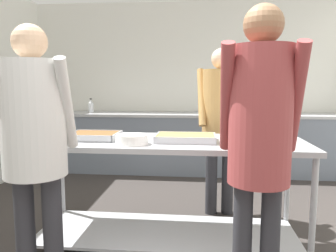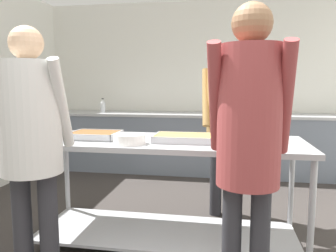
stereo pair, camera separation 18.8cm
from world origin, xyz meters
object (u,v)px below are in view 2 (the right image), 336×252
plate_stack (130,139)px  guest_serving_right (31,131)px  serving_tray_roast (184,138)px  cook_behind_counter (226,114)px  guest_serving_left (249,131)px  sauce_pan (244,140)px  serving_tray_vegetables (95,135)px  water_bottle (103,106)px

plate_stack → guest_serving_right: 0.69m
serving_tray_roast → cook_behind_counter: (0.31, 0.82, 0.12)m
guest_serving_left → cook_behind_counter: bearing=94.5°
plate_stack → sauce_pan: sauce_pan is taller
plate_stack → guest_serving_right: bearing=-138.8°
serving_tray_vegetables → water_bottle: size_ratio=1.76×
plate_stack → serving_tray_roast: plate_stack is taller
plate_stack → guest_serving_right: size_ratio=0.14×
sauce_pan → water_bottle: size_ratio=1.64×
plate_stack → cook_behind_counter: bearing=54.5°
guest_serving_left → cook_behind_counter: (-0.12, 1.55, -0.05)m
serving_tray_vegetables → guest_serving_right: 0.68m
plate_stack → guest_serving_left: 1.01m
serving_tray_vegetables → guest_serving_left: 1.41m
plate_stack → cook_behind_counter: 1.22m
plate_stack → water_bottle: bearing=115.1°
serving_tray_vegetables → plate_stack: bearing=-29.0°
serving_tray_roast → guest_serving_right: bearing=-145.6°
serving_tray_vegetables → sauce_pan: sauce_pan is taller
serving_tray_vegetables → serving_tray_roast: bearing=-2.3°
serving_tray_vegetables → water_bottle: (-0.85, 2.37, 0.09)m
guest_serving_right → cook_behind_counter: size_ratio=1.00×
cook_behind_counter → water_bottle: cook_behind_counter is taller
serving_tray_roast → sauce_pan: size_ratio=1.27×
serving_tray_vegetables → guest_serving_left: bearing=-33.0°
guest_serving_left → sauce_pan: bearing=88.5°
sauce_pan → cook_behind_counter: 0.91m
serving_tray_roast → guest_serving_right: (-0.90, -0.62, 0.12)m
plate_stack → guest_serving_left: (0.82, -0.57, 0.16)m
guest_serving_left → guest_serving_right: size_ratio=1.03×
serving_tray_vegetables → sauce_pan: bearing=-5.2°
sauce_pan → guest_serving_right: (-1.36, -0.54, 0.10)m
plate_stack → guest_serving_right: (-0.51, -0.45, 0.11)m
serving_tray_roast → plate_stack: bearing=-156.8°
sauce_pan → guest_serving_left: (-0.02, -0.66, 0.15)m
sauce_pan → water_bottle: (-2.04, 2.48, 0.07)m
sauce_pan → cook_behind_counter: size_ratio=0.22×
serving_tray_vegetables → water_bottle: water_bottle is taller
guest_serving_right → plate_stack: bearing=41.2°
serving_tray_roast → cook_behind_counter: cook_behind_counter is taller
plate_stack → sauce_pan: (0.84, 0.09, 0.01)m
serving_tray_vegetables → cook_behind_counter: bearing=36.8°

